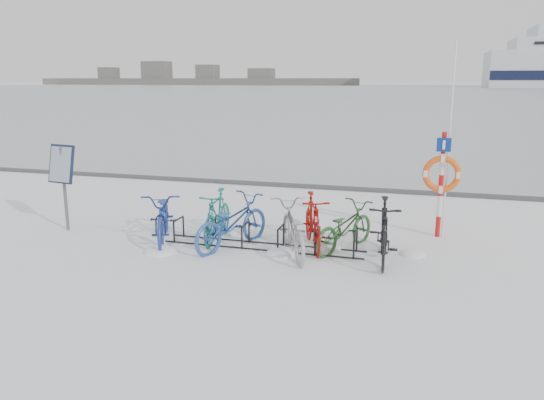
% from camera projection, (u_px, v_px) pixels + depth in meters
% --- Properties ---
extents(ground, '(900.00, 900.00, 0.00)m').
position_uv_depth(ground, '(263.00, 247.00, 10.39)').
color(ground, white).
rests_on(ground, ground).
extents(ice_sheet, '(400.00, 298.00, 0.02)m').
position_uv_depth(ice_sheet, '(416.00, 90.00, 155.63)').
color(ice_sheet, '#A9B5BF').
rests_on(ice_sheet, ground).
extents(quay_edge, '(400.00, 0.25, 0.10)m').
position_uv_depth(quay_edge, '(320.00, 187.00, 15.91)').
color(quay_edge, '#3F3F42').
rests_on(quay_edge, ground).
extents(bike_rack, '(4.00, 0.48, 0.46)m').
position_uv_depth(bike_rack, '(263.00, 238.00, 10.35)').
color(bike_rack, black).
rests_on(bike_rack, ground).
extents(info_board, '(0.65, 0.33, 1.87)m').
position_uv_depth(info_board, '(62.00, 169.00, 11.27)').
color(info_board, '#595B5E').
rests_on(info_board, ground).
extents(lifebuoy_station, '(0.76, 0.22, 3.97)m').
position_uv_depth(lifebuoy_station, '(442.00, 174.00, 10.74)').
color(lifebuoy_station, '#B9110E').
rests_on(lifebuoy_station, ground).
extents(shoreline, '(180.00, 12.00, 9.50)m').
position_uv_depth(shoreline, '(187.00, 80.00, 286.16)').
color(shoreline, '#4E4E4E').
rests_on(shoreline, ground).
extents(bike_0, '(1.50, 2.21, 1.10)m').
position_uv_depth(bike_0, '(164.00, 214.00, 10.72)').
color(bike_0, navy).
rests_on(bike_0, ground).
extents(bike_1, '(0.64, 1.79, 1.05)m').
position_uv_depth(bike_1, '(217.00, 214.00, 10.82)').
color(bike_1, '#156A68').
rests_on(bike_1, ground).
extents(bike_2, '(1.40, 2.12, 1.05)m').
position_uv_depth(bike_2, '(232.00, 221.00, 10.33)').
color(bike_2, '#264E9A').
rests_on(bike_2, ground).
extents(bike_3, '(1.43, 2.06, 1.03)m').
position_uv_depth(bike_3, '(292.00, 228.00, 9.88)').
color(bike_3, '#98999E').
rests_on(bike_3, ground).
extents(bike_4, '(1.10, 1.88, 1.09)m').
position_uv_depth(bike_4, '(313.00, 220.00, 10.29)').
color(bike_4, '#940E09').
rests_on(bike_4, ground).
extents(bike_5, '(1.34, 1.90, 0.95)m').
position_uv_depth(bike_5, '(345.00, 225.00, 10.19)').
color(bike_5, '#285626').
rests_on(bike_5, ground).
extents(bike_6, '(0.70, 1.96, 1.16)m').
position_uv_depth(bike_6, '(384.00, 229.00, 9.55)').
color(bike_6, black).
rests_on(bike_6, ground).
extents(snow_drifts, '(5.20, 2.14, 0.22)m').
position_uv_depth(snow_drifts, '(266.00, 249.00, 10.27)').
color(snow_drifts, white).
rests_on(snow_drifts, ground).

